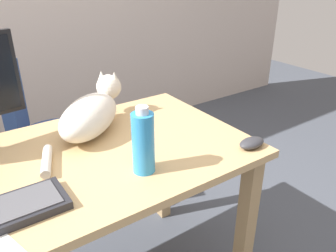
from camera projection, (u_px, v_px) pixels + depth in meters
desk at (74, 187)px, 1.23m from camera, size 1.32×0.74×0.74m
office_chair at (50, 152)px, 1.95m from camera, size 0.51×0.48×0.89m
cat at (91, 113)px, 1.35m from camera, size 0.48×0.43×0.20m
computer_mouse at (252, 143)px, 1.26m from camera, size 0.11×0.06×0.04m
water_bottle at (143, 142)px, 1.08m from camera, size 0.07×0.07×0.23m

